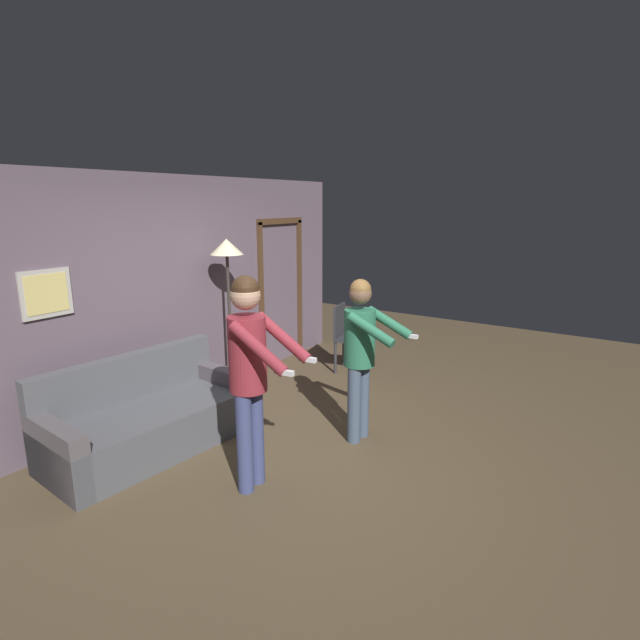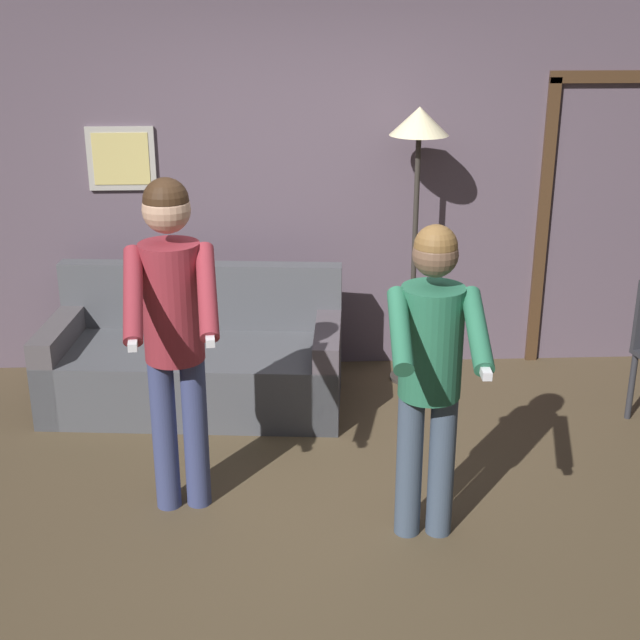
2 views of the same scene
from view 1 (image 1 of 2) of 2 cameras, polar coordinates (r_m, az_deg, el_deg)
ground_plane at (r=4.85m, az=-0.42°, el=-15.01°), size 12.00×12.00×0.00m
back_wall_assembly at (r=5.78m, az=-17.51°, el=2.73°), size 6.40×0.10×2.60m
couch at (r=5.11m, az=-18.99°, el=-10.83°), size 1.97×1.01×0.87m
torchiere_lamp at (r=5.92m, az=-10.56°, el=6.54°), size 0.38×0.38×1.89m
person_standing_left at (r=3.95m, az=-8.05°, el=-4.89°), size 0.48×0.68×1.77m
person_standing_right at (r=4.78m, az=4.71°, el=-3.00°), size 0.45×0.68×1.61m
dining_chair_distant at (r=6.89m, az=3.01°, el=-1.59°), size 0.50×0.50×0.93m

